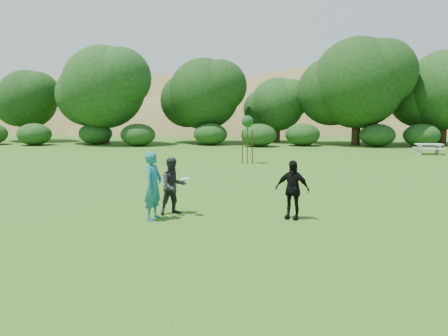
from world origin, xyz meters
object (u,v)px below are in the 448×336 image
at_px(player_teal, 153,186).
at_px(picnic_table, 429,147).
at_px(player_grey, 173,186).
at_px(sapling, 248,123).
at_px(player_black, 292,190).

height_order(player_teal, picnic_table, player_teal).
height_order(player_grey, sapling, sapling).
distance_m(player_grey, player_black, 3.60).
height_order(player_teal, player_grey, player_teal).
xyz_separation_m(player_teal, picnic_table, (15.22, 20.10, -0.48)).
bearing_deg(sapling, player_teal, -99.74).
height_order(player_black, sapling, sapling).
bearing_deg(player_teal, sapling, 3.12).
bearing_deg(sapling, player_grey, -98.37).
bearing_deg(player_grey, picnic_table, 19.51).
relative_size(player_teal, picnic_table, 1.11).
height_order(player_grey, picnic_table, player_grey).
height_order(player_grey, player_black, player_grey).
bearing_deg(player_teal, player_black, -71.40).
height_order(sapling, picnic_table, sapling).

